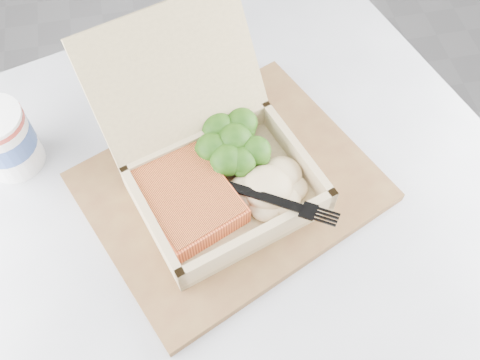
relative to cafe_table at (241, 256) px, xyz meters
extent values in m
cylinder|color=black|center=(0.00, 0.00, -0.51)|extent=(0.40, 0.40, 0.02)
cylinder|color=black|center=(0.00, 0.00, -0.19)|extent=(0.07, 0.07, 0.67)
cube|color=#B0B2BA|center=(0.00, 0.00, 0.17)|extent=(0.89, 0.89, 0.03)
cube|color=brown|center=(-0.01, 0.02, 0.19)|extent=(0.43, 0.39, 0.01)
cube|color=tan|center=(-0.02, 0.00, 0.20)|extent=(0.25, 0.22, 0.01)
cube|color=tan|center=(-0.11, -0.03, 0.22)|extent=(0.06, 0.16, 0.04)
cube|color=tan|center=(0.08, 0.03, 0.22)|extent=(0.06, 0.16, 0.04)
cube|color=tan|center=(0.00, -0.07, 0.22)|extent=(0.20, 0.07, 0.04)
cube|color=tan|center=(-0.04, 0.07, 0.22)|extent=(0.20, 0.07, 0.04)
cube|color=tan|center=(-0.06, 0.12, 0.30)|extent=(0.23, 0.16, 0.14)
cube|color=orange|center=(-0.07, 0.00, 0.22)|extent=(0.14, 0.16, 0.03)
ellipsoid|color=#CDB685|center=(0.03, -0.01, 0.22)|extent=(0.10, 0.09, 0.03)
cube|color=black|center=(-0.03, 0.01, 0.24)|extent=(0.09, 0.07, 0.02)
cube|color=black|center=(0.04, -0.04, 0.24)|extent=(0.05, 0.04, 0.01)
cylinder|color=white|center=(-0.28, 0.12, 0.23)|extent=(0.07, 0.07, 0.10)
cylinder|color=#3C5AA8|center=(-0.28, 0.12, 0.23)|extent=(0.08, 0.08, 0.03)
cube|color=white|center=(-0.03, 0.21, 0.18)|extent=(0.09, 0.15, 0.00)
camera|label=1|loc=(-0.07, -0.32, 0.78)|focal=40.00mm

